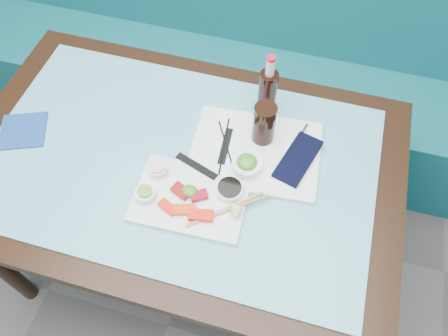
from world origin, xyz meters
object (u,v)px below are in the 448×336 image
(booth_bench, at_px, (242,67))
(dining_table, at_px, (181,175))
(cola_glass, at_px, (264,124))
(serving_tray, at_px, (255,152))
(sashimi_plate, at_px, (191,198))
(seaweed_bowl, at_px, (247,166))
(blue_napkin, at_px, (23,131))
(cola_bottle_body, at_px, (267,93))

(booth_bench, xyz_separation_m, dining_table, (0.00, -0.84, 0.29))
(cola_glass, bearing_deg, serving_tray, -100.30)
(sashimi_plate, xyz_separation_m, serving_tray, (0.14, 0.21, -0.00))
(seaweed_bowl, distance_m, blue_napkin, 0.74)
(cola_bottle_body, distance_m, blue_napkin, 0.81)
(booth_bench, xyz_separation_m, seaweed_bowl, (0.22, -0.82, 0.42))
(serving_tray, height_order, blue_napkin, serving_tray)
(sashimi_plate, height_order, serving_tray, sashimi_plate)
(cola_glass, height_order, blue_napkin, cola_glass)
(seaweed_bowl, bearing_deg, sashimi_plate, -134.06)
(sashimi_plate, xyz_separation_m, cola_glass, (0.15, 0.27, 0.08))
(dining_table, distance_m, cola_glass, 0.33)
(serving_tray, distance_m, blue_napkin, 0.76)
(dining_table, distance_m, seaweed_bowl, 0.25)
(dining_table, height_order, cola_bottle_body, cola_bottle_body)
(blue_napkin, bearing_deg, booth_bench, 58.82)
(dining_table, xyz_separation_m, cola_glass, (0.24, 0.14, 0.18))
(seaweed_bowl, xyz_separation_m, blue_napkin, (-0.74, -0.05, -0.03))
(booth_bench, height_order, seaweed_bowl, booth_bench)
(dining_table, bearing_deg, seaweed_bowl, 3.97)
(dining_table, height_order, seaweed_bowl, seaweed_bowl)
(cola_bottle_body, bearing_deg, dining_table, -128.41)
(cola_glass, height_order, cola_bottle_body, cola_bottle_body)
(cola_bottle_body, bearing_deg, seaweed_bowl, -90.27)
(serving_tray, bearing_deg, seaweed_bowl, -101.97)
(booth_bench, relative_size, serving_tray, 7.45)
(serving_tray, relative_size, seaweed_bowl, 4.44)
(blue_napkin, bearing_deg, dining_table, 3.45)
(serving_tray, bearing_deg, sashimi_plate, -128.38)
(seaweed_bowl, distance_m, cola_glass, 0.14)
(dining_table, relative_size, serving_tray, 3.48)
(cola_glass, bearing_deg, booth_bench, 108.75)
(serving_tray, xyz_separation_m, seaweed_bowl, (-0.01, -0.07, 0.03))
(cola_bottle_body, bearing_deg, booth_bench, 110.97)
(seaweed_bowl, relative_size, cola_glass, 0.63)
(blue_napkin, bearing_deg, sashimi_plate, -8.57)
(serving_tray, xyz_separation_m, blue_napkin, (-0.75, -0.12, -0.00))
(seaweed_bowl, bearing_deg, booth_bench, 104.66)
(seaweed_bowl, xyz_separation_m, cola_bottle_body, (0.00, 0.26, 0.05))
(sashimi_plate, distance_m, seaweed_bowl, 0.19)
(cola_bottle_body, height_order, blue_napkin, cola_bottle_body)
(booth_bench, relative_size, sashimi_plate, 9.16)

